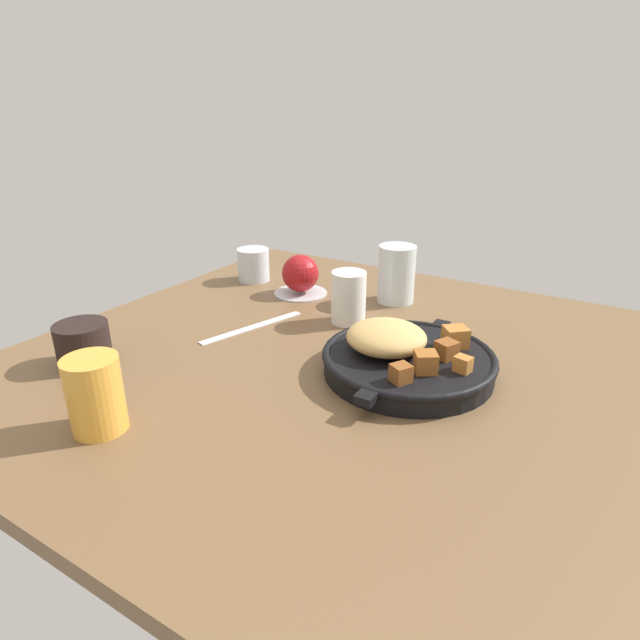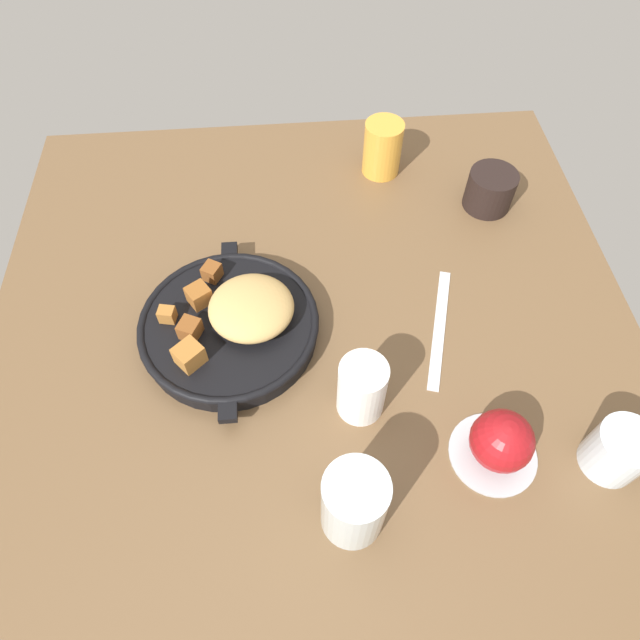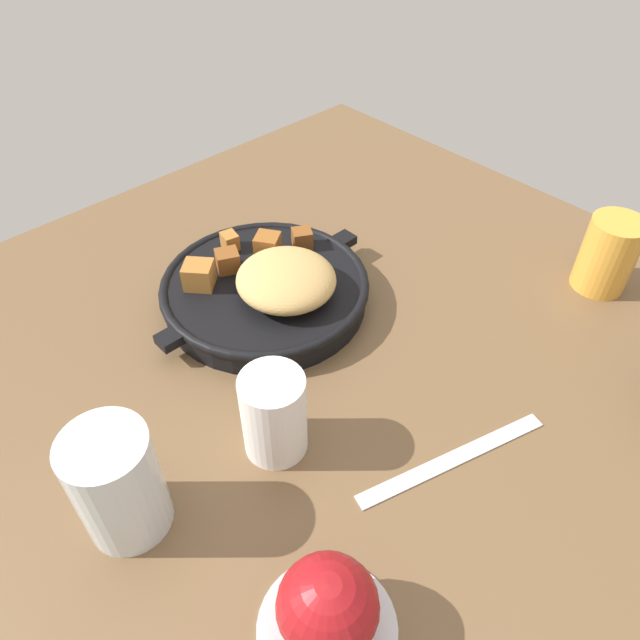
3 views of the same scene
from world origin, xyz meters
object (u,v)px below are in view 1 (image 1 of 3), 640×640
red_apple (300,273)px  white_creamer_pitcher (349,297)px  butter_knife (253,327)px  water_glass_short (253,265)px  juice_glass_amber (95,395)px  water_glass_tall (396,274)px  coffee_mug_dark (83,344)px  cast_iron_skillet (405,357)px

red_apple → white_creamer_pitcher: bearing=-117.3°
butter_knife → water_glass_short: water_glass_short is taller
butter_knife → water_glass_short: (21.61, 16.68, 3.40)cm
red_apple → juice_glass_amber: size_ratio=0.80×
white_creamer_pitcher → water_glass_tall: size_ratio=0.83×
white_creamer_pitcher → water_glass_tall: 14.80cm
white_creamer_pitcher → juice_glass_amber: 47.01cm
water_glass_short → coffee_mug_dark: bearing=-175.5°
red_apple → coffee_mug_dark: red_apple is taller
butter_knife → coffee_mug_dark: 27.92cm
butter_knife → coffee_mug_dark: coffee_mug_dark is taller
juice_glass_amber → white_creamer_pitcher: bearing=-11.6°
cast_iron_skillet → water_glass_short: (23.14, 46.49, 0.95)cm
coffee_mug_dark → juice_glass_amber: bearing=-121.5°
cast_iron_skillet → coffee_mug_dark: (-22.95, 42.88, 0.68)cm
coffee_mug_dark → juice_glass_amber: juice_glass_amber is taller
water_glass_tall → water_glass_short: bearing=97.4°
coffee_mug_dark → juice_glass_amber: 19.69cm
white_creamer_pitcher → cast_iron_skillet: bearing=-127.6°
red_apple → juice_glass_amber: juice_glass_amber is taller
juice_glass_amber → water_glass_tall: bearing=-11.4°
coffee_mug_dark → cast_iron_skillet: bearing=-61.8°
red_apple → water_glass_short: (2.07, 13.93, -0.87)cm
water_glass_short → cast_iron_skillet: bearing=-116.5°
red_apple → juice_glass_amber: bearing=-173.2°
water_glass_tall → juice_glass_amber: bearing=168.6°
butter_knife → juice_glass_amber: size_ratio=2.19×
coffee_mug_dark → water_glass_tall: size_ratio=0.70×
coffee_mug_dark → water_glass_tall: water_glass_tall is taller
coffee_mug_dark → white_creamer_pitcher: white_creamer_pitcher is taller
butter_knife → water_glass_short: bearing=54.2°
red_apple → coffee_mug_dark: 45.22cm
water_glass_short → white_creamer_pitcher: size_ratio=0.75×
water_glass_short → water_glass_tall: bearing=-82.6°
butter_knife → water_glass_tall: size_ratio=1.85×
cast_iron_skillet → coffee_mug_dark: bearing=118.2°
red_apple → butter_knife: bearing=-172.0°
white_creamer_pitcher → juice_glass_amber: bearing=168.4°
juice_glass_amber → red_apple: bearing=6.8°
cast_iron_skillet → water_glass_tall: (27.36, 13.91, 3.06)cm
red_apple → water_glass_tall: 19.73cm
red_apple → butter_knife: 20.19cm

